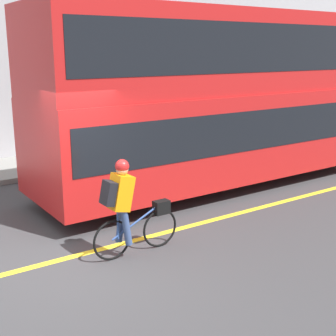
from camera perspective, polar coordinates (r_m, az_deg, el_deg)
name	(u,v)px	position (r m, az deg, el deg)	size (l,w,h in m)	color
ground_plane	(67,256)	(7.65, -12.25, -10.45)	(80.00, 80.00, 0.00)	#38383A
road_center_line	(69,258)	(7.59, -12.03, -10.63)	(50.00, 0.14, 0.01)	yellow
bus	(224,92)	(11.00, 6.80, 9.18)	(9.00, 2.48, 3.98)	black
cyclist_on_bike	(127,204)	(7.23, -5.03, -4.42)	(1.53, 0.32, 1.57)	black
trash_bin	(206,129)	(15.96, 4.70, 4.79)	(0.46, 0.46, 0.83)	#515156
street_sign_post	(125,105)	(14.05, -5.29, 7.62)	(0.36, 0.09, 2.54)	#59595B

